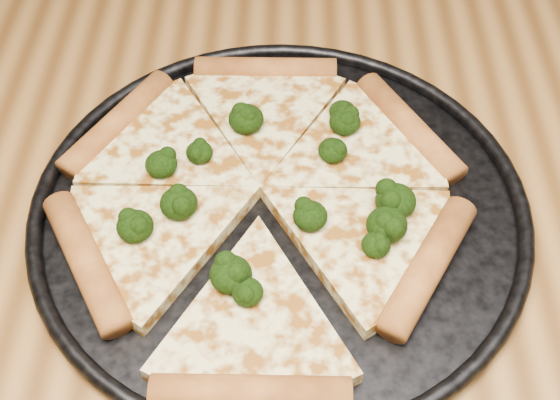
{
  "coord_description": "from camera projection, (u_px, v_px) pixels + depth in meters",
  "views": [
    {
      "loc": [
        0.0,
        -0.33,
        1.22
      ],
      "look_at": [
        -0.0,
        0.04,
        0.77
      ],
      "focal_mm": 46.95,
      "sensor_mm": 36.0,
      "label": 1
    }
  ],
  "objects": [
    {
      "name": "broccoli_florets",
      "position": [
        280.0,
        192.0,
        0.58
      ],
      "size": [
        0.23,
        0.21,
        0.02
      ],
      "color": "black",
      "rests_on": "pizza"
    },
    {
      "name": "pizza_pan",
      "position": [
        280.0,
        206.0,
        0.6
      ],
      "size": [
        0.41,
        0.41,
        0.02
      ],
      "color": "black",
      "rests_on": "dining_table"
    },
    {
      "name": "pizza",
      "position": [
        260.0,
        193.0,
        0.6
      ],
      "size": [
        0.35,
        0.35,
        0.03
      ],
      "rotation": [
        0.0,
        0.0,
        -0.0
      ],
      "color": "#FFEE9C",
      "rests_on": "pizza_pan"
    },
    {
      "name": "dining_table",
      "position": [
        283.0,
        317.0,
        0.65
      ],
      "size": [
        1.2,
        0.9,
        0.75
      ],
      "color": "#9B6830",
      "rests_on": "ground"
    }
  ]
}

